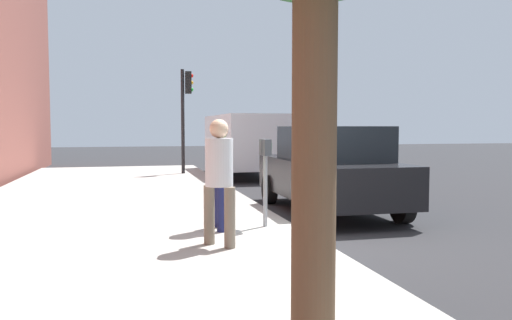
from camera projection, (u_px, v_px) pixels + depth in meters
ground_plane at (305, 241)px, 7.74m from camera, size 80.00×80.00×0.00m
sidewalk_slab at (103, 247)px, 7.00m from camera, size 28.00×6.00×0.15m
parking_meter at (265, 164)px, 8.04m from camera, size 0.36×0.12×1.41m
pedestrian_at_meter at (220, 168)px, 7.80m from camera, size 0.51×0.36×1.67m
pedestrian_bystander at (219, 172)px, 6.70m from camera, size 0.44×0.38×1.71m
parked_sedan_near at (330, 169)px, 10.24m from camera, size 4.42×2.01×1.77m
parked_van_far at (244, 141)px, 17.88m from camera, size 5.21×2.14×2.18m
traffic_signal at (186, 104)px, 17.35m from camera, size 0.24×0.44×3.60m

